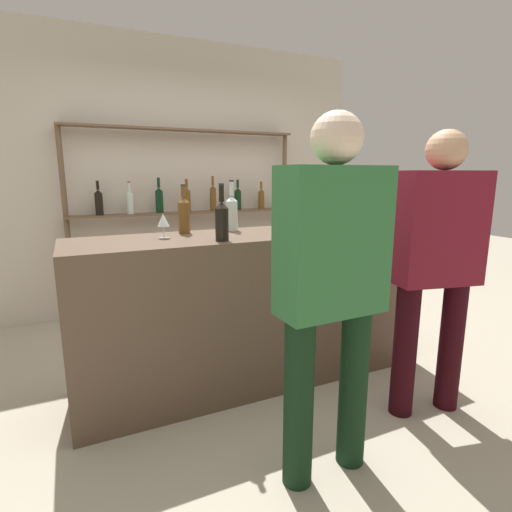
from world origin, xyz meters
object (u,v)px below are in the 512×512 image
object	(u,v)px
counter_bottle_1	(184,214)
customer_right	(437,256)
customer_center	(331,278)
wine_glass	(163,221)
cork_jar	(353,217)
ice_bucket	(301,216)
counter_bottle_2	(222,220)
counter_bottle_0	(232,212)

from	to	relation	value
counter_bottle_1	customer_right	world-z (taller)	customer_right
customer_center	wine_glass	bearing A→B (deg)	24.99
wine_glass	cork_jar	world-z (taller)	wine_glass
cork_jar	customer_center	xyz separation A→B (m)	(-0.92, -1.03, -0.13)
ice_bucket	customer_center	size ratio (longest dim) A/B	0.14
wine_glass	customer_center	distance (m)	1.18
counter_bottle_2	ice_bucket	xyz separation A→B (m)	(0.67, 0.20, -0.03)
counter_bottle_2	counter_bottle_1	bearing A→B (deg)	106.70
customer_right	customer_center	size ratio (longest dim) A/B	0.99
counter_bottle_2	wine_glass	world-z (taller)	counter_bottle_2
counter_bottle_0	cork_jar	distance (m)	0.94
customer_center	counter_bottle_1	bearing A→B (deg)	14.67
counter_bottle_2	wine_glass	xyz separation A→B (m)	(-0.29, 0.25, -0.02)
counter_bottle_2	ice_bucket	distance (m)	0.70
wine_glass	ice_bucket	bearing A→B (deg)	-2.78
counter_bottle_0	wine_glass	size ratio (longest dim) A/B	2.29
counter_bottle_0	cork_jar	size ratio (longest dim) A/B	2.56
counter_bottle_0	ice_bucket	distance (m)	0.49
wine_glass	ice_bucket	world-z (taller)	ice_bucket
cork_jar	customer_center	bearing A→B (deg)	-131.83
wine_glass	ice_bucket	size ratio (longest dim) A/B	0.66
counter_bottle_1	counter_bottle_0	bearing A→B (deg)	-1.43
ice_bucket	cork_jar	size ratio (longest dim) A/B	1.68
wine_glass	customer_right	world-z (taller)	customer_right
counter_bottle_0	customer_right	bearing A→B (deg)	-49.35
cork_jar	customer_right	size ratio (longest dim) A/B	0.08
counter_bottle_1	cork_jar	size ratio (longest dim) A/B	2.37
counter_bottle_2	customer_right	size ratio (longest dim) A/B	0.20
counter_bottle_2	counter_bottle_0	bearing A→B (deg)	61.11
customer_right	customer_center	world-z (taller)	customer_center
cork_jar	customer_right	distance (m)	0.86
cork_jar	counter_bottle_2	bearing A→B (deg)	-168.62
counter_bottle_0	counter_bottle_2	world-z (taller)	counter_bottle_0
ice_bucket	customer_right	bearing A→B (deg)	-62.60
counter_bottle_2	customer_center	bearing A→B (deg)	-74.31
counter_bottle_2	customer_center	distance (m)	0.85
counter_bottle_0	cork_jar	xyz separation A→B (m)	(0.93, -0.17, -0.07)
wine_glass	customer_right	xyz separation A→B (m)	(1.38, -0.87, -0.18)
ice_bucket	customer_center	bearing A→B (deg)	-113.75
counter_bottle_0	counter_bottle_1	world-z (taller)	counter_bottle_0
counter_bottle_0	customer_right	distance (m)	1.35
counter_bottle_2	wine_glass	bearing A→B (deg)	139.86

